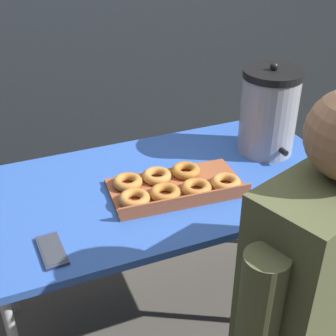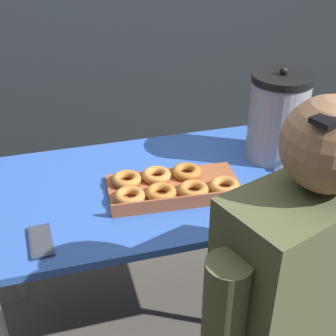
# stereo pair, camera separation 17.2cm
# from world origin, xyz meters

# --- Properties ---
(ground_plane) EXTENTS (12.00, 12.00, 0.00)m
(ground_plane) POSITION_xyz_m (0.00, 0.00, 0.00)
(ground_plane) COLOR #4C473F
(folding_table) EXTENTS (1.36, 0.73, 0.75)m
(folding_table) POSITION_xyz_m (0.00, 0.00, 0.70)
(folding_table) COLOR #2D56B2
(folding_table) RESTS_ON ground
(donut_box) EXTENTS (0.50, 0.29, 0.05)m
(donut_box) POSITION_xyz_m (-0.00, -0.06, 0.77)
(donut_box) COLOR brown
(donut_box) RESTS_ON folding_table
(coffee_urn) EXTENTS (0.23, 0.27, 0.38)m
(coffee_urn) POSITION_xyz_m (0.47, 0.07, 0.92)
(coffee_urn) COLOR #939399
(coffee_urn) RESTS_ON folding_table
(cell_phone) EXTENTS (0.08, 0.16, 0.01)m
(cell_phone) POSITION_xyz_m (-0.47, -0.23, 0.75)
(cell_phone) COLOR #2D334C
(cell_phone) RESTS_ON folding_table
(person_seated) EXTENTS (0.62, 0.37, 1.33)m
(person_seated) POSITION_xyz_m (0.19, -0.65, 0.63)
(person_seated) COLOR #33332D
(person_seated) RESTS_ON ground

